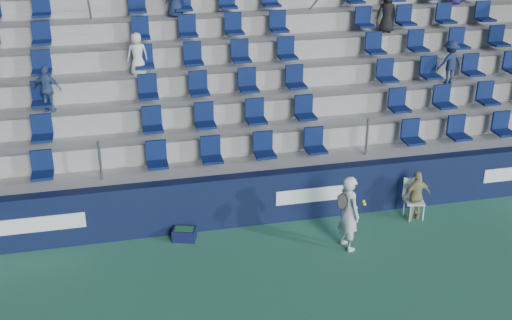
{
  "coord_description": "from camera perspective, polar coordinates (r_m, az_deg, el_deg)",
  "views": [
    {
      "loc": [
        -2.52,
        -9.15,
        7.23
      ],
      "look_at": [
        0.2,
        2.8,
        1.7
      ],
      "focal_mm": 45.0,
      "sensor_mm": 36.0,
      "label": 1
    }
  ],
  "objects": [
    {
      "name": "ground",
      "position": [
        11.93,
        2.1,
        -13.03
      ],
      "size": [
        70.0,
        70.0,
        0.0
      ],
      "primitive_type": "plane",
      "color": "#327556",
      "rests_on": "ground"
    },
    {
      "name": "sponsor_wall",
      "position": [
        14.2,
        -1.09,
        -3.56
      ],
      "size": [
        24.0,
        0.32,
        1.2
      ],
      "color": "#0E1636",
      "rests_on": "ground"
    },
    {
      "name": "grandstand",
      "position": [
        18.3,
        -4.44,
        8.05
      ],
      "size": [
        24.0,
        8.17,
        6.63
      ],
      "color": "#9F9F9A",
      "rests_on": "ground"
    },
    {
      "name": "tennis_player",
      "position": [
        13.35,
        8.24,
        -4.65
      ],
      "size": [
        0.69,
        0.68,
        1.65
      ],
      "color": "silver",
      "rests_on": "ground"
    },
    {
      "name": "line_judge_chair",
      "position": [
        14.98,
        13.8,
        -3.07
      ],
      "size": [
        0.48,
        0.5,
        0.92
      ],
      "color": "white",
      "rests_on": "ground"
    },
    {
      "name": "line_judge",
      "position": [
        14.84,
        14.06,
        -3.09
      ],
      "size": [
        0.73,
        0.38,
        1.19
      ],
      "primitive_type": "imported",
      "rotation": [
        0.0,
        0.0,
        3.28
      ],
      "color": "tan",
      "rests_on": "ground"
    },
    {
      "name": "ball_bin",
      "position": [
        13.9,
        -6.39,
        -6.52
      ],
      "size": [
        0.56,
        0.45,
        0.27
      ],
      "color": "#10153C",
      "rests_on": "ground"
    }
  ]
}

